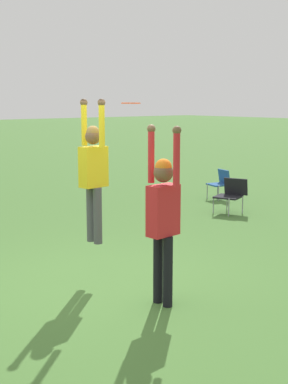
% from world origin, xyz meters
% --- Properties ---
extents(ground_plane, '(120.00, 120.00, 0.00)m').
position_xyz_m(ground_plane, '(0.00, 0.00, 0.00)').
color(ground_plane, '#477533').
extents(person_jumping, '(0.53, 0.39, 1.99)m').
position_xyz_m(person_jumping, '(-0.25, 0.10, 1.58)').
color(person_jumping, '#4C4C51').
rests_on(person_jumping, ground_plane).
extents(person_defending, '(0.56, 0.42, 2.21)m').
position_xyz_m(person_defending, '(1.08, 0.20, 1.18)').
color(person_defending, black).
rests_on(person_defending, ground_plane).
extents(frisbee, '(0.25, 0.25, 0.02)m').
position_xyz_m(frisbee, '(0.41, 0.23, 2.47)').
color(frisbee, '#E04C23').
extents(camping_chair_0, '(0.70, 0.74, 0.77)m').
position_xyz_m(camping_chair_0, '(-2.03, 5.02, 0.45)').
color(camping_chair_0, gray).
rests_on(camping_chair_0, ground_plane).
extents(camping_chair_3, '(0.56, 0.59, 0.75)m').
position_xyz_m(camping_chair_3, '(-3.37, 6.14, 0.44)').
color(camping_chair_3, gray).
rests_on(camping_chair_3, ground_plane).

